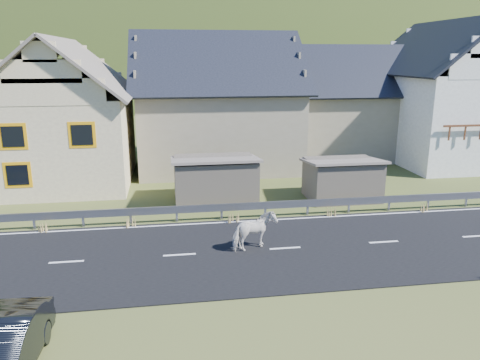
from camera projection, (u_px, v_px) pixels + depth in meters
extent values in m
plane|color=#344519|center=(285.00, 249.00, 17.83)|extent=(160.00, 160.00, 0.00)
cube|color=black|center=(285.00, 249.00, 17.83)|extent=(60.00, 7.00, 0.04)
cube|color=silver|center=(285.00, 248.00, 17.82)|extent=(60.00, 6.60, 0.01)
cube|color=#93969B|center=(265.00, 205.00, 21.20)|extent=(28.00, 0.08, 0.34)
cube|color=#93969B|center=(34.00, 222.00, 19.79)|extent=(0.10, 0.06, 0.70)
cube|color=#93969B|center=(83.00, 219.00, 20.09)|extent=(0.10, 0.06, 0.70)
cube|color=#93969B|center=(131.00, 217.00, 20.38)|extent=(0.10, 0.06, 0.70)
cube|color=#93969B|center=(177.00, 214.00, 20.68)|extent=(0.10, 0.06, 0.70)
cube|color=#93969B|center=(222.00, 212.00, 20.98)|extent=(0.10, 0.06, 0.70)
cube|color=#93969B|center=(265.00, 210.00, 21.28)|extent=(0.10, 0.06, 0.70)
cube|color=#93969B|center=(308.00, 208.00, 21.57)|extent=(0.10, 0.06, 0.70)
cube|color=#93969B|center=(349.00, 206.00, 21.87)|extent=(0.10, 0.06, 0.70)
cube|color=#93969B|center=(389.00, 204.00, 22.17)|extent=(0.10, 0.06, 0.70)
cube|color=#93969B|center=(428.00, 202.00, 22.47)|extent=(0.10, 0.06, 0.70)
cube|color=#93969B|center=(466.00, 200.00, 22.76)|extent=(0.10, 0.06, 0.70)
cube|color=#6B6152|center=(215.00, 180.00, 23.46)|extent=(4.30, 3.30, 2.40)
cube|color=#6B6152|center=(342.00, 180.00, 23.98)|extent=(3.80, 2.90, 2.20)
cube|color=#F9E7AF|center=(68.00, 138.00, 27.16)|extent=(7.00, 9.00, 5.00)
cube|color=#F2A10C|center=(13.00, 137.00, 22.40)|extent=(1.30, 0.12, 1.30)
cube|color=#F2A10C|center=(82.00, 135.00, 22.87)|extent=(1.30, 0.12, 1.30)
cube|color=#F2A10C|center=(18.00, 175.00, 22.88)|extent=(1.30, 0.12, 1.30)
cube|color=gray|center=(31.00, 66.00, 27.26)|extent=(0.70, 0.70, 2.40)
cube|color=gray|center=(216.00, 127.00, 31.37)|extent=(10.00, 9.00, 5.00)
cube|color=gray|center=(347.00, 123.00, 34.82)|extent=(9.00, 8.00, 4.60)
cube|color=white|center=(445.00, 117.00, 32.67)|extent=(8.00, 10.00, 6.00)
ellipsoid|color=#283C15|center=(190.00, 123.00, 195.61)|extent=(440.00, 280.00, 260.00)
imported|color=silver|center=(254.00, 231.00, 17.58)|extent=(1.40, 1.86, 1.43)
imported|color=black|center=(0.00, 351.00, 10.60)|extent=(1.52, 4.02, 1.31)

